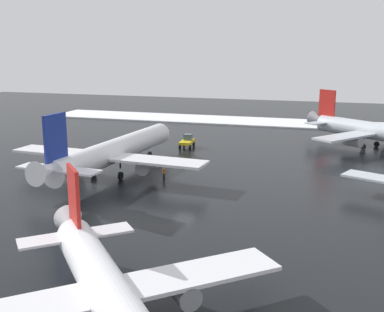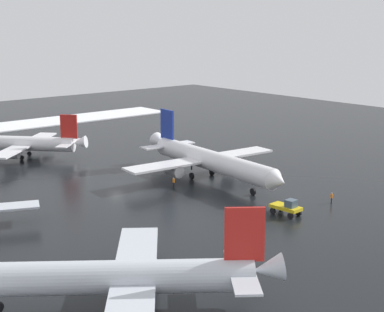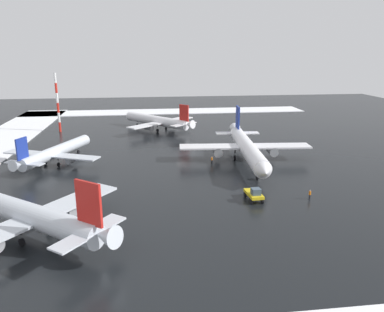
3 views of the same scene
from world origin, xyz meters
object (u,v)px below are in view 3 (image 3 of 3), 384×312
Objects in this scene: ground_crew_beside_wing at (310,194)px; airplane_foreground_jet at (247,147)px; airplane_far_rear at (158,121)px; airplane_parked_portside at (56,152)px; ground_crew_by_nose_gear at (212,160)px; airplane_parked_starboard at (23,213)px; antenna_mast at (58,103)px; pushback_tug at (254,194)px.

airplane_foreground_jet is at bearing 166.79° from ground_crew_beside_wing.
airplane_far_rear is (-39.24, -18.91, -0.57)m from airplane_foreground_jet.
airplane_parked_portside is 35.75m from ground_crew_by_nose_gear.
antenna_mast is at bearing -44.42° from airplane_parked_starboard.
pushback_tug is (-8.23, 35.43, -2.15)m from airplane_parked_starboard.
ground_crew_by_nose_gear is (-22.48, -3.42, -0.31)m from pushback_tug.
airplane_foreground_jet is 64.65m from antenna_mast.
airplane_foreground_jet reaches higher than airplane_parked_portside.
antenna_mast is at bearing -165.02° from ground_crew_beside_wing.
ground_crew_beside_wing is (23.09, 13.22, 0.00)m from ground_crew_by_nose_gear.
airplane_parked_starboard reaches higher than pushback_tug.
ground_crew_beside_wing is at bearing 17.40° from airplane_foreground_jet.
ground_crew_beside_wing is (0.61, 9.80, -0.31)m from pushback_tug.
airplane_parked_starboard is (35.38, 3.39, 0.68)m from airplane_parked_portside.
airplane_far_rear is at bearing -69.18° from airplane_parked_starboard.
pushback_tug reaches higher than ground_crew_by_nose_gear.
pushback_tug is at bearing -119.51° from ground_crew_beside_wing.
airplane_far_rear reaches higher than ground_crew_beside_wing.
airplane_parked_starboard is 44.43m from ground_crew_by_nose_gear.
pushback_tug is at bearing 3.78° from ground_crew_by_nose_gear.
airplane_far_rear reaches higher than ground_crew_by_nose_gear.
ground_crew_beside_wing is at bearing 40.90° from antenna_mast.
pushback_tug is (27.15, 38.82, -1.47)m from airplane_parked_portside.
pushback_tug is 9.83m from ground_crew_beside_wing.
airplane_foreground_jet is 2.02× the size of antenna_mast.
airplane_parked_starboard is at bearing 7.89° from antenna_mast.
airplane_foreground_jet is at bearing 164.10° from airplane_far_rear.
antenna_mast reaches higher than airplane_parked_portside.
antenna_mast reaches higher than ground_crew_by_nose_gear.
airplane_far_rear is 0.87× the size of airplane_parked_starboard.
ground_crew_by_nose_gear is (-0.18, -8.05, -2.69)m from airplane_foreground_jet.
ground_crew_by_nose_gear is at bearing 45.95° from antenna_mast.
antenna_mast is (-63.61, -55.10, 8.24)m from ground_crew_beside_wing.
ground_crew_beside_wing is 0.09× the size of antenna_mast.
airplane_far_rear is at bearing -12.00° from airplane_parked_portside.
airplane_parked_portside is 1.44× the size of antenna_mast.
pushback_tug is at bearing -129.23° from airplane_parked_starboard.
airplane_parked_starboard is 72.14m from antenna_mast.
airplane_parked_portside is 15.56× the size of ground_crew_by_nose_gear.
ground_crew_by_nose_gear is at bearing -73.99° from airplane_parked_portside.
airplane_foreground_jet reaches higher than airplane_far_rear.
airplane_parked_starboard is 17.22× the size of ground_crew_by_nose_gear.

